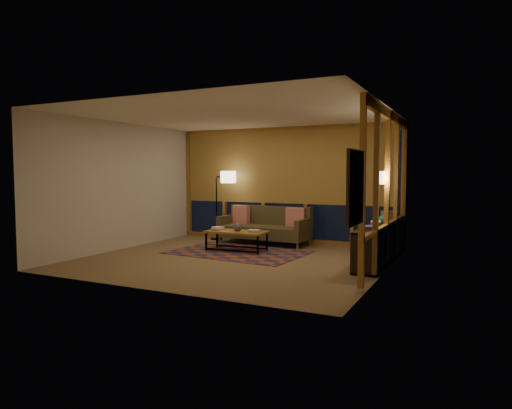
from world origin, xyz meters
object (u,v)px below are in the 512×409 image
at_px(coffee_table, 237,241).
at_px(floor_lamp, 217,205).
at_px(sofa, 264,226).
at_px(bookshelf, 380,243).

bearing_deg(coffee_table, floor_lamp, 131.50).
distance_m(sofa, coffee_table, 1.14).
distance_m(sofa, floor_lamp, 1.43).
bearing_deg(floor_lamp, bookshelf, -2.27).
height_order(sofa, bookshelf, sofa).
bearing_deg(sofa, coffee_table, -93.05).
bearing_deg(bookshelf, floor_lamp, 165.32).
xyz_separation_m(coffee_table, bookshelf, (2.90, 0.19, 0.13)).
bearing_deg(floor_lamp, coffee_table, -33.23).
relative_size(coffee_table, floor_lamp, 0.76).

